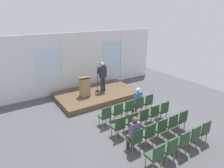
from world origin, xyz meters
name	(u,v)px	position (x,y,z in m)	size (l,w,h in m)	color
ground_plane	(133,122)	(0.00, 0.00, 0.00)	(14.22, 14.22, 0.00)	#4C4C51
rear_partition	(83,61)	(0.02, 5.17, 1.82)	(10.94, 0.14, 3.64)	silver
stage_platform	(97,94)	(0.00, 3.43, 0.15)	(4.66, 2.89, 0.29)	brown
speaker	(103,75)	(0.39, 3.40, 1.33)	(0.51, 0.69, 1.78)	#232838
mic_stand	(98,86)	(0.12, 3.53, 0.63)	(0.28, 0.28, 1.55)	black
lectern	(85,87)	(-0.81, 3.33, 0.84)	(0.60, 0.48, 1.16)	#93724C
chair_r0_c0	(105,115)	(-1.25, 0.43, 0.53)	(0.46, 0.44, 0.94)	olive
chair_r0_c1	(117,111)	(-0.62, 0.43, 0.53)	(0.46, 0.44, 0.94)	olive
chair_r0_c2	(128,108)	(0.00, 0.43, 0.53)	(0.46, 0.44, 0.94)	olive
chair_r0_c3	(138,104)	(0.62, 0.43, 0.53)	(0.46, 0.44, 0.94)	olive
audience_r0_c3	(137,100)	(0.62, 0.51, 0.76)	(0.36, 0.39, 1.38)	#2D2D33
chair_r0_c4	(148,101)	(1.25, 0.43, 0.53)	(0.46, 0.44, 0.94)	olive
chair_r1_c0	(119,125)	(-1.25, -0.58, 0.53)	(0.46, 0.44, 0.94)	olive
chair_r1_c1	(131,121)	(-0.62, -0.58, 0.53)	(0.46, 0.44, 0.94)	olive
chair_r1_c2	(142,117)	(0.00, -0.58, 0.53)	(0.46, 0.44, 0.94)	olive
chair_r1_c3	(153,113)	(0.62, -0.58, 0.53)	(0.46, 0.44, 0.94)	olive
chair_r1_c4	(163,109)	(1.25, -0.58, 0.53)	(0.46, 0.44, 0.94)	olive
chair_r2_c0	(135,138)	(-1.25, -1.59, 0.53)	(0.46, 0.44, 0.94)	olive
audience_r2_c0	(134,132)	(-1.25, -1.51, 0.76)	(0.36, 0.39, 1.37)	#2D2D33
chair_r2_c1	(148,133)	(-0.62, -1.59, 0.53)	(0.46, 0.44, 0.94)	olive
chair_r2_c2	(160,128)	(0.00, -1.59, 0.53)	(0.46, 0.44, 0.94)	olive
chair_r2_c3	(171,123)	(0.62, -1.59, 0.53)	(0.46, 0.44, 0.94)	olive
chair_r2_c4	(181,119)	(1.25, -1.59, 0.53)	(0.46, 0.44, 0.94)	olive
chair_r3_c0	(156,155)	(-1.25, -2.60, 0.53)	(0.46, 0.44, 0.94)	olive
chair_r3_c1	(169,147)	(-0.62, -2.60, 0.53)	(0.46, 0.44, 0.94)	olive
chair_r3_c2	(182,141)	(0.00, -2.60, 0.53)	(0.46, 0.44, 0.94)	olive
chair_r3_c3	(193,135)	(0.62, -2.60, 0.53)	(0.46, 0.44, 0.94)	olive
chair_r3_c4	(203,130)	(1.25, -2.60, 0.53)	(0.46, 0.44, 0.94)	olive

